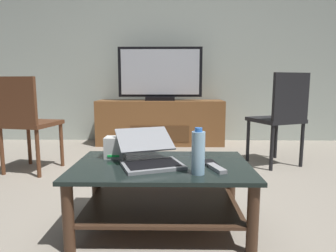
{
  "coord_description": "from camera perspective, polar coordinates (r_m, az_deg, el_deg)",
  "views": [
    {
      "loc": [
        0.01,
        -1.83,
        0.86
      ],
      "look_at": [
        -0.02,
        0.32,
        0.54
      ],
      "focal_mm": 31.37,
      "sensor_mm": 36.0,
      "label": 1
    }
  ],
  "objects": [
    {
      "name": "cell_phone",
      "position": [
        1.74,
        8.15,
        -7.12
      ],
      "size": [
        0.09,
        0.15,
        0.01
      ],
      "primitive_type": "cube",
      "rotation": [
        0.0,
        0.0,
        0.18
      ],
      "color": "black",
      "rests_on": "coffee_table"
    },
    {
      "name": "water_bottle_near",
      "position": [
        1.52,
        5.9,
        -5.12
      ],
      "size": [
        0.07,
        0.07,
        0.24
      ],
      "color": "#99C6E5",
      "rests_on": "coffee_table"
    },
    {
      "name": "laptop",
      "position": [
        1.71,
        -3.69,
        -5.47
      ],
      "size": [
        0.44,
        0.49,
        0.18
      ],
      "color": "gray",
      "rests_on": "coffee_table"
    },
    {
      "name": "router_box",
      "position": [
        1.88,
        -10.27,
        -4.08
      ],
      "size": [
        0.12,
        0.12,
        0.13
      ],
      "color": "white",
      "rests_on": "coffee_table"
    },
    {
      "name": "ground_plane",
      "position": [
        2.02,
        0.41,
        -16.64
      ],
      "size": [
        7.68,
        7.68,
        0.0
      ],
      "primitive_type": "plane",
      "color": "#9E9384"
    },
    {
      "name": "coffee_table",
      "position": [
        1.75,
        -1.19,
        -11.25
      ],
      "size": [
        1.02,
        0.64,
        0.39
      ],
      "color": "black",
      "rests_on": "ground"
    },
    {
      "name": "television",
      "position": [
        4.06,
        -1.54,
        9.9
      ],
      "size": [
        1.14,
        0.2,
        0.72
      ],
      "color": "black",
      "rests_on": "media_cabinet"
    },
    {
      "name": "dining_chair",
      "position": [
        3.19,
        21.15,
        2.13
      ],
      "size": [
        0.57,
        0.57,
        0.95
      ],
      "color": "black",
      "rests_on": "ground"
    },
    {
      "name": "back_wall",
      "position": [
        4.43,
        0.7,
        15.46
      ],
      "size": [
        6.4,
        0.12,
        2.8
      ],
      "primitive_type": "cube",
      "color": "#A8B2A8",
      "rests_on": "ground"
    },
    {
      "name": "side_chair",
      "position": [
        3.06,
        -25.96,
        1.25
      ],
      "size": [
        0.52,
        0.52,
        0.91
      ],
      "color": "#59331E",
      "rests_on": "ground"
    },
    {
      "name": "tv_remote",
      "position": [
        1.62,
        9.4,
        -8.09
      ],
      "size": [
        0.09,
        0.17,
        0.02
      ],
      "primitive_type": "cube",
      "rotation": [
        0.0,
        0.0,
        0.32
      ],
      "color": "#99999E",
      "rests_on": "coffee_table"
    },
    {
      "name": "media_cabinet",
      "position": [
        4.12,
        -1.49,
        0.73
      ],
      "size": [
        1.74,
        0.47,
        0.61
      ],
      "color": "brown",
      "rests_on": "ground"
    }
  ]
}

